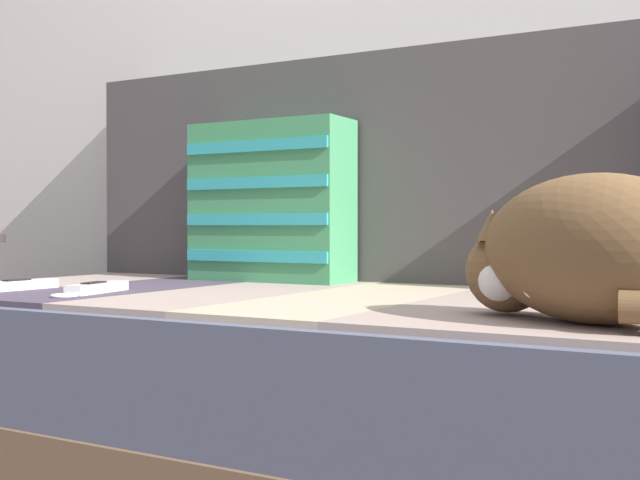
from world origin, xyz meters
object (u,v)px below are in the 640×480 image
Objects in this scene: game_remote_far at (95,288)px; throw_pillow_striped at (271,202)px; couch at (433,407)px; game_remote_near at (18,285)px; sleeping_cat at (579,253)px.

throw_pillow_striped is at bearing 76.92° from game_remote_far.
couch is 10.84× the size of game_remote_near.
couch is 10.44× the size of game_remote_far.
throw_pillow_striped reaches higher than couch.
game_remote_near is (-0.29, -0.46, -0.17)m from throw_pillow_striped.
throw_pillow_striped is 0.92m from sleeping_cat.
game_remote_near is at bearing -174.39° from game_remote_far.
game_remote_near is 0.96× the size of game_remote_far.
couch is 5.74× the size of throw_pillow_striped.
throw_pillow_striped reaches higher than sleeping_cat.
game_remote_far is (-0.88, 0.04, -0.08)m from sleeping_cat.
game_remote_near is at bearing -122.10° from throw_pillow_striped.
throw_pillow_striped is 1.89× the size of game_remote_near.
couch is at bearing 20.13° from game_remote_far.
throw_pillow_striped is (-0.48, 0.23, 0.37)m from couch.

